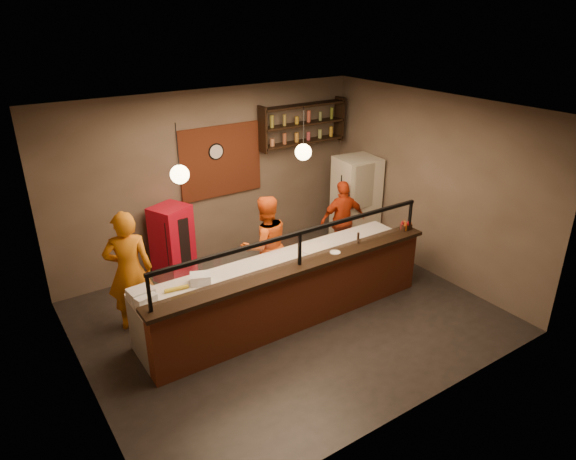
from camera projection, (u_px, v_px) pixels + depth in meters
floor at (288, 317)px, 8.06m from camera, size 6.00×6.00×0.00m
ceiling at (288, 112)px, 6.77m from camera, size 6.00×6.00×0.00m
wall_back at (211, 179)px, 9.31m from camera, size 6.00×0.00×6.00m
wall_left at (71, 280)px, 5.88m from camera, size 0.00×5.00×5.00m
wall_right at (431, 186)px, 8.94m from camera, size 0.00×5.00×5.00m
wall_front at (417, 299)px, 5.52m from camera, size 6.00×0.00×6.00m
brick_patch at (221, 161)px, 9.27m from camera, size 1.60×0.04×1.30m
service_counter at (299, 298)px, 7.63m from camera, size 4.60×0.25×1.00m
counter_ledge at (300, 266)px, 7.42m from camera, size 4.70×0.37×0.06m
worktop_cabinet at (281, 288)px, 8.04m from camera, size 4.60×0.75×0.85m
worktop at (281, 263)px, 7.86m from camera, size 4.60×0.75×0.05m
sneeze_guard at (300, 245)px, 7.28m from camera, size 4.50×0.05×0.52m
wall_shelving at (303, 124)px, 9.82m from camera, size 1.84×0.28×0.85m
wall_clock at (216, 151)px, 9.13m from camera, size 0.30×0.04×0.30m
pendant_left at (180, 174)px, 6.42m from camera, size 0.24×0.24×0.77m
pendant_right at (303, 152)px, 7.39m from camera, size 0.24×0.24×0.77m
cook_left at (129, 271)px, 7.48m from camera, size 0.78×0.63×1.87m
cook_mid at (265, 246)px, 8.43m from camera, size 0.91×0.75×1.73m
cook_right at (343, 220)px, 9.70m from camera, size 0.96×0.57×1.53m
fridge at (356, 202)px, 10.14m from camera, size 0.84×0.79×1.82m
red_cooler at (173, 244)px, 8.92m from camera, size 0.75×0.73×1.38m
pizza_dough at (315, 249)px, 8.24m from camera, size 0.62×0.62×0.01m
prep_tub_a at (200, 279)px, 7.20m from camera, size 0.35×0.32×0.14m
prep_tub_b at (141, 294)px, 6.80m from camera, size 0.34×0.29×0.16m
prep_tub_c at (144, 299)px, 6.70m from camera, size 0.31×0.27×0.14m
rolling_pin at (177, 289)px, 7.03m from camera, size 0.34×0.10×0.06m
condiment_caddy at (406, 227)px, 8.54m from camera, size 0.18×0.14×0.09m
pepper_mill at (358, 238)px, 8.03m from camera, size 0.04×0.04×0.18m
small_plate at (335, 252)px, 7.75m from camera, size 0.19×0.19×0.01m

